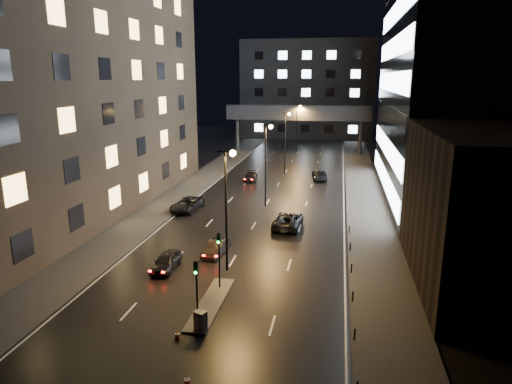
% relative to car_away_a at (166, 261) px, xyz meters
% --- Properties ---
extents(ground, '(160.00, 160.00, 0.00)m').
position_rel_car_away_a_xyz_m(ground, '(5.03, 32.78, -0.72)').
color(ground, black).
rests_on(ground, ground).
extents(sidewalk_left, '(5.00, 110.00, 0.15)m').
position_rel_car_away_a_xyz_m(sidewalk_left, '(-7.47, 27.78, -0.64)').
color(sidewalk_left, '#383533').
rests_on(sidewalk_left, ground).
extents(sidewalk_right, '(5.00, 110.00, 0.15)m').
position_rel_car_away_a_xyz_m(sidewalk_right, '(17.53, 27.78, -0.64)').
color(sidewalk_right, '#383533').
rests_on(sidewalk_right, ground).
extents(building_left, '(15.00, 48.00, 40.00)m').
position_rel_car_away_a_xyz_m(building_left, '(-17.47, 16.78, 19.28)').
color(building_left, '#2D2319').
rests_on(building_left, ground).
extents(building_right_low, '(10.00, 18.00, 12.00)m').
position_rel_car_away_a_xyz_m(building_right_low, '(25.03, 1.78, 5.28)').
color(building_right_low, black).
rests_on(building_right_low, ground).
extents(building_right_glass, '(20.00, 36.00, 45.00)m').
position_rel_car_away_a_xyz_m(building_right_glass, '(30.03, 28.78, 21.78)').
color(building_right_glass, black).
rests_on(building_right_glass, ground).
extents(building_far, '(34.00, 14.00, 25.00)m').
position_rel_car_away_a_xyz_m(building_far, '(5.03, 90.78, 11.78)').
color(building_far, '#333335').
rests_on(building_far, ground).
extents(skybridge, '(30.00, 3.00, 10.00)m').
position_rel_car_away_a_xyz_m(skybridge, '(5.03, 62.78, 7.62)').
color(skybridge, '#333335').
rests_on(skybridge, ground).
extents(median_island, '(1.60, 8.00, 0.15)m').
position_rel_car_away_a_xyz_m(median_island, '(5.33, -5.22, -0.64)').
color(median_island, '#383533').
rests_on(median_island, ground).
extents(traffic_signal_near, '(0.28, 0.34, 4.40)m').
position_rel_car_away_a_xyz_m(traffic_signal_near, '(5.33, -2.73, 2.38)').
color(traffic_signal_near, black).
rests_on(traffic_signal_near, median_island).
extents(traffic_signal_far, '(0.28, 0.34, 4.40)m').
position_rel_car_away_a_xyz_m(traffic_signal_far, '(5.33, -8.23, 2.38)').
color(traffic_signal_far, black).
rests_on(traffic_signal_far, median_island).
extents(bollard_row, '(0.12, 25.12, 0.90)m').
position_rel_car_away_a_xyz_m(bollard_row, '(15.23, -0.72, -0.27)').
color(bollard_row, black).
rests_on(bollard_row, ground).
extents(streetlight_near, '(1.45, 0.50, 10.15)m').
position_rel_car_away_a_xyz_m(streetlight_near, '(5.19, 0.78, 5.78)').
color(streetlight_near, black).
rests_on(streetlight_near, ground).
extents(streetlight_mid_a, '(1.45, 0.50, 10.15)m').
position_rel_car_away_a_xyz_m(streetlight_mid_a, '(5.19, 20.78, 5.78)').
color(streetlight_mid_a, black).
rests_on(streetlight_mid_a, ground).
extents(streetlight_mid_b, '(1.45, 0.50, 10.15)m').
position_rel_car_away_a_xyz_m(streetlight_mid_b, '(5.19, 40.78, 5.78)').
color(streetlight_mid_b, black).
rests_on(streetlight_mid_b, ground).
extents(streetlight_far, '(1.45, 0.50, 10.15)m').
position_rel_car_away_a_xyz_m(streetlight_far, '(5.19, 60.78, 5.78)').
color(streetlight_far, black).
rests_on(streetlight_far, ground).
extents(car_away_a, '(1.73, 4.22, 1.43)m').
position_rel_car_away_a_xyz_m(car_away_a, '(0.00, 0.00, 0.00)').
color(car_away_a, black).
rests_on(car_away_a, ground).
extents(car_away_b, '(1.91, 4.15, 1.32)m').
position_rel_car_away_a_xyz_m(car_away_b, '(3.24, 3.94, -0.06)').
color(car_away_b, black).
rests_on(car_away_b, ground).
extents(car_away_c, '(3.23, 5.87, 1.56)m').
position_rel_car_away_a_xyz_m(car_away_c, '(-3.97, 17.09, 0.06)').
color(car_away_c, black).
rests_on(car_away_c, ground).
extents(car_away_d, '(2.39, 4.78, 1.33)m').
position_rel_car_away_a_xyz_m(car_away_d, '(0.52, 34.39, -0.05)').
color(car_away_d, black).
rests_on(car_away_d, ground).
extents(car_toward_a, '(3.10, 6.06, 1.64)m').
position_rel_car_away_a_xyz_m(car_toward_a, '(8.78, 12.84, 0.10)').
color(car_toward_a, black).
rests_on(car_toward_a, ground).
extents(car_toward_b, '(2.86, 5.64, 1.57)m').
position_rel_car_away_a_xyz_m(car_toward_b, '(10.97, 37.54, 0.07)').
color(car_toward_b, black).
rests_on(car_toward_b, ground).
extents(utility_cabinet, '(0.87, 0.78, 1.33)m').
position_rel_car_away_a_xyz_m(utility_cabinet, '(5.73, -8.92, 0.10)').
color(utility_cabinet, '#515153').
rests_on(utility_cabinet, median_island).
extents(cone_a, '(0.45, 0.45, 0.56)m').
position_rel_car_away_a_xyz_m(cone_a, '(4.52, -9.88, -0.44)').
color(cone_a, '#FF3E0D').
rests_on(cone_a, ground).
extents(cone_b, '(0.40, 0.40, 0.45)m').
position_rel_car_away_a_xyz_m(cone_b, '(6.49, -13.84, -0.49)').
color(cone_b, '#D7460B').
rests_on(cone_b, ground).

